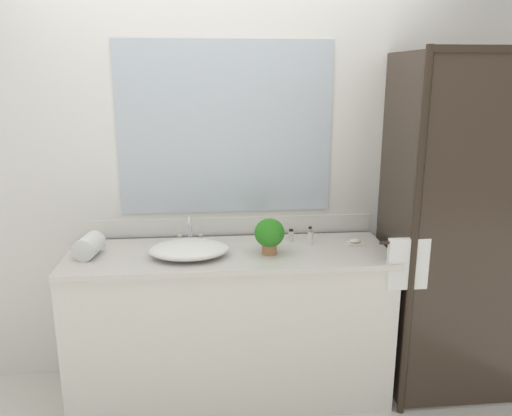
{
  "coord_description": "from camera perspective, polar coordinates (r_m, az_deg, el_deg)",
  "views": [
    {
      "loc": [
        -0.1,
        -2.7,
        1.87
      ],
      "look_at": [
        0.15,
        0.0,
        1.15
      ],
      "focal_mm": 35.9,
      "sensor_mm": 36.0,
      "label": 1
    }
  ],
  "objects": [
    {
      "name": "soap_dish",
      "position": [
        3.04,
        10.98,
        -3.78
      ],
      "size": [
        0.1,
        0.07,
        0.04
      ],
      "color": "silver",
      "rests_on": "vanity_cabinet"
    },
    {
      "name": "amenity_bottle_conditioner",
      "position": [
        2.99,
        6.08,
        -3.29
      ],
      "size": [
        0.03,
        0.03,
        0.09
      ],
      "color": "white",
      "rests_on": "vanity_cabinet"
    },
    {
      "name": "potted_plant",
      "position": [
        2.81,
        1.51,
        -2.92
      ],
      "size": [
        0.17,
        0.17,
        0.2
      ],
      "color": "#B77A51",
      "rests_on": "vanity_cabinet"
    },
    {
      "name": "amenity_bottle_shampoo",
      "position": [
        3.05,
        3.93,
        -3.07
      ],
      "size": [
        0.03,
        0.03,
        0.07
      ],
      "color": "silver",
      "rests_on": "vanity_cabinet"
    },
    {
      "name": "sink_basin",
      "position": [
        2.81,
        -7.47,
        -4.57
      ],
      "size": [
        0.44,
        0.32,
        0.08
      ],
      "primitive_type": "ellipsoid",
      "color": "white",
      "rests_on": "vanity_cabinet"
    },
    {
      "name": "amenity_bottle_body_wash",
      "position": [
        3.06,
        6.03,
        -2.9
      ],
      "size": [
        0.02,
        0.02,
        0.09
      ],
      "color": "silver",
      "rests_on": "vanity_cabinet"
    },
    {
      "name": "wall_back_with_mirror",
      "position": [
        3.1,
        -3.37,
        4.33
      ],
      "size": [
        4.4,
        0.06,
        2.6
      ],
      "color": "silver",
      "rests_on": "ground_plane"
    },
    {
      "name": "ground_plane",
      "position": [
        3.29,
        -2.77,
        -19.84
      ],
      "size": [
        8.0,
        8.0,
        0.0
      ],
      "primitive_type": "plane",
      "color": "silver"
    },
    {
      "name": "vanity_cabinet",
      "position": [
        3.06,
        -2.88,
        -12.78
      ],
      "size": [
        1.8,
        0.58,
        0.9
      ],
      "color": "silver",
      "rests_on": "ground_plane"
    },
    {
      "name": "shower_enclosure",
      "position": [
        2.99,
        22.42,
        -2.75
      ],
      "size": [
        1.2,
        0.59,
        2.0
      ],
      "color": "#2D2319",
      "rests_on": "ground_plane"
    },
    {
      "name": "faucet",
      "position": [
        3.0,
        -7.36,
        -3.07
      ],
      "size": [
        0.17,
        0.13,
        0.17
      ],
      "color": "silver",
      "rests_on": "vanity_cabinet"
    },
    {
      "name": "rolled_towel_near_edge",
      "position": [
        2.93,
        -18.08,
        -4.04
      ],
      "size": [
        0.15,
        0.2,
        0.12
      ],
      "primitive_type": "cylinder",
      "rotation": [
        1.57,
        0.0,
        -0.17
      ],
      "color": "white",
      "rests_on": "vanity_cabinet"
    }
  ]
}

